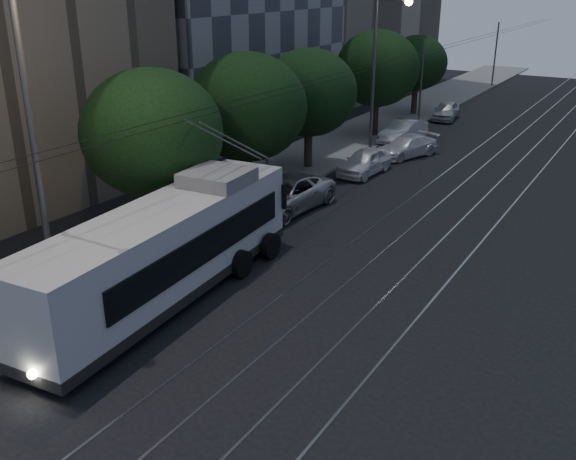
# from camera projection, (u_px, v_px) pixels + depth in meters

# --- Properties ---
(ground) EXTENTS (120.00, 120.00, 0.00)m
(ground) POSITION_uv_depth(u_px,v_px,m) (236.00, 322.00, 19.79)
(ground) COLOR black
(ground) RESTS_ON ground
(sidewalk) EXTENTS (5.00, 90.00, 0.15)m
(sidewalk) POSITION_uv_depth(u_px,v_px,m) (326.00, 150.00, 39.29)
(sidewalk) COLOR gray
(sidewalk) RESTS_ON ground
(tram_rails) EXTENTS (4.52, 90.00, 0.02)m
(tram_rails) POSITION_uv_depth(u_px,v_px,m) (490.00, 175.00, 34.49)
(tram_rails) COLOR gray
(tram_rails) RESTS_ON ground
(overhead_wires) EXTENTS (2.23, 90.00, 6.00)m
(overhead_wires) POSITION_uv_depth(u_px,v_px,m) (366.00, 98.00, 36.82)
(overhead_wires) COLOR black
(overhead_wires) RESTS_ON ground
(trolleybus) EXTENTS (3.45, 12.28, 5.63)m
(trolleybus) POSITION_uv_depth(u_px,v_px,m) (168.00, 249.00, 20.85)
(trolleybus) COLOR #B9B8BB
(trolleybus) RESTS_ON ground
(pickup_silver) EXTENTS (2.92, 5.61, 1.51)m
(pickup_silver) POSITION_uv_depth(u_px,v_px,m) (285.00, 195.00, 29.02)
(pickup_silver) COLOR #B7BABF
(pickup_silver) RESTS_ON ground
(car_white_a) EXTENTS (1.83, 4.11, 1.37)m
(car_white_a) POSITION_uv_depth(u_px,v_px,m) (365.00, 162.00, 34.44)
(car_white_a) COLOR white
(car_white_a) RESTS_ON ground
(car_white_b) EXTENTS (3.12, 4.58, 1.23)m
(car_white_b) POSITION_uv_depth(u_px,v_px,m) (406.00, 146.00, 37.82)
(car_white_b) COLOR silver
(car_white_b) RESTS_ON ground
(car_white_c) EXTENTS (1.92, 4.44, 1.42)m
(car_white_c) POSITION_uv_depth(u_px,v_px,m) (403.00, 131.00, 41.09)
(car_white_c) COLOR silver
(car_white_c) RESTS_ON ground
(car_white_d) EXTENTS (2.06, 4.06, 1.32)m
(car_white_d) POSITION_uv_depth(u_px,v_px,m) (446.00, 111.00, 47.68)
(car_white_d) COLOR #B8B8BC
(car_white_d) RESTS_ON ground
(tree_1) EXTENTS (5.44, 5.44, 6.86)m
(tree_1) POSITION_uv_depth(u_px,v_px,m) (152.00, 133.00, 24.39)
(tree_1) COLOR #31231B
(tree_1) RESTS_ON ground
(tree_2) EXTENTS (5.54, 5.54, 6.85)m
(tree_2) POSITION_uv_depth(u_px,v_px,m) (247.00, 107.00, 29.47)
(tree_2) COLOR #31231B
(tree_2) RESTS_ON ground
(tree_3) EXTENTS (5.17, 5.17, 6.52)m
(tree_3) POSITION_uv_depth(u_px,v_px,m) (309.00, 93.00, 34.11)
(tree_3) COLOR #31231B
(tree_3) RESTS_ON ground
(tree_4) EXTENTS (5.39, 5.39, 6.89)m
(tree_4) POSITION_uv_depth(u_px,v_px,m) (377.00, 69.00, 41.14)
(tree_4) COLOR #31231B
(tree_4) RESTS_ON ground
(tree_5) EXTENTS (4.51, 4.51, 5.97)m
(tree_5) POSITION_uv_depth(u_px,v_px,m) (417.00, 63.00, 48.04)
(tree_5) COLOR #31231B
(tree_5) RESTS_ON ground
(streetlamp_near) EXTENTS (2.68, 0.44, 11.23)m
(streetlamp_near) POSITION_uv_depth(u_px,v_px,m) (37.00, 103.00, 17.73)
(streetlamp_near) COLOR #535355
(streetlamp_near) RESTS_ON ground
(streetlamp_far) EXTENTS (2.23, 0.44, 9.11)m
(streetlamp_far) POSITION_uv_depth(u_px,v_px,m) (381.00, 58.00, 37.45)
(streetlamp_far) COLOR #535355
(streetlamp_far) RESTS_ON ground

